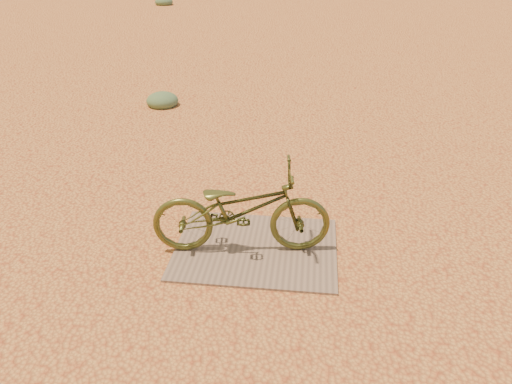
# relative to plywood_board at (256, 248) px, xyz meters

# --- Properties ---
(ground) EXTENTS (120.00, 120.00, 0.00)m
(ground) POSITION_rel_plywood_board_xyz_m (-0.18, -0.03, -0.01)
(ground) COLOR #CB8C45
(ground) RESTS_ON ground
(plywood_board) EXTENTS (1.49, 1.17, 0.02)m
(plywood_board) POSITION_rel_plywood_board_xyz_m (0.00, 0.00, 0.00)
(plywood_board) COLOR #78604F
(plywood_board) RESTS_ON ground
(bicycle) EXTENTS (1.65, 0.76, 0.84)m
(bicycle) POSITION_rel_plywood_board_xyz_m (-0.13, -0.04, 0.43)
(bicycle) COLOR #45491D
(bicycle) RESTS_ON plywood_board
(kale_a) EXTENTS (0.53, 0.53, 0.29)m
(kale_a) POSITION_rel_plywood_board_xyz_m (-2.06, 4.03, -0.01)
(kale_a) COLOR #566E47
(kale_a) RESTS_ON ground
(kale_c) EXTENTS (0.68, 0.68, 0.38)m
(kale_c) POSITION_rel_plywood_board_xyz_m (-5.47, 15.98, -0.01)
(kale_c) COLOR #566E47
(kale_c) RESTS_ON ground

